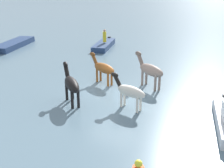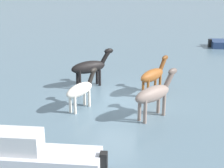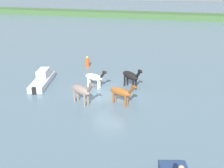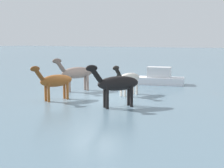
{
  "view_description": "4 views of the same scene",
  "coord_description": "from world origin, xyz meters",
  "px_view_note": "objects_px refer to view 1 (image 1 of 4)",
  "views": [
    {
      "loc": [
        -6.76,
        13.24,
        6.19
      ],
      "look_at": [
        0.04,
        -0.05,
        0.63
      ],
      "focal_mm": 45.81,
      "sensor_mm": 36.0,
      "label": 1
    },
    {
      "loc": [
        -14.72,
        -4.72,
        6.24
      ],
      "look_at": [
        -0.96,
        -0.09,
        1.13
      ],
      "focal_mm": 54.97,
      "sensor_mm": 36.0,
      "label": 2
    },
    {
      "loc": [
        5.49,
        -18.91,
        8.56
      ],
      "look_at": [
        0.17,
        0.37,
        0.82
      ],
      "focal_mm": 43.31,
      "sensor_mm": 36.0,
      "label": 3
    },
    {
      "loc": [
        13.62,
        8.01,
        3.02
      ],
      "look_at": [
        -0.21,
        0.9,
        0.78
      ],
      "focal_mm": 49.81,
      "sensor_mm": 36.0,
      "label": 4
    }
  ],
  "objects_px": {
    "horse_mid_herd": "(103,68)",
    "horse_lead": "(71,84)",
    "boat_tender_starboard": "(104,46)",
    "horse_chestnut_trailing": "(150,70)",
    "boat_motor_center": "(14,45)",
    "horse_rear_stallion": "(130,91)",
    "person_spotter_bow": "(105,36)"
  },
  "relations": [
    {
      "from": "horse_lead",
      "to": "person_spotter_bow",
      "type": "height_order",
      "value": "horse_lead"
    },
    {
      "from": "horse_rear_stallion",
      "to": "person_spotter_bow",
      "type": "xyz_separation_m",
      "value": [
        7.38,
        -11.01,
        0.21
      ]
    },
    {
      "from": "horse_rear_stallion",
      "to": "boat_tender_starboard",
      "type": "relative_size",
      "value": 0.45
    },
    {
      "from": "horse_chestnut_trailing",
      "to": "boat_motor_center",
      "type": "bearing_deg",
      "value": 14.26
    },
    {
      "from": "horse_rear_stallion",
      "to": "horse_lead",
      "type": "bearing_deg",
      "value": 29.44
    },
    {
      "from": "horse_chestnut_trailing",
      "to": "boat_motor_center",
      "type": "height_order",
      "value": "horse_chestnut_trailing"
    },
    {
      "from": "person_spotter_bow",
      "to": "horse_mid_herd",
      "type": "bearing_deg",
      "value": 117.98
    },
    {
      "from": "boat_tender_starboard",
      "to": "boat_motor_center",
      "type": "height_order",
      "value": "boat_motor_center"
    },
    {
      "from": "horse_rear_stallion",
      "to": "boat_tender_starboard",
      "type": "distance_m",
      "value": 13.55
    },
    {
      "from": "horse_chestnut_trailing",
      "to": "boat_tender_starboard",
      "type": "height_order",
      "value": "horse_chestnut_trailing"
    },
    {
      "from": "horse_mid_herd",
      "to": "boat_motor_center",
      "type": "distance_m",
      "value": 13.32
    },
    {
      "from": "horse_mid_herd",
      "to": "boat_tender_starboard",
      "type": "height_order",
      "value": "horse_mid_herd"
    },
    {
      "from": "horse_mid_herd",
      "to": "horse_lead",
      "type": "distance_m",
      "value": 3.4
    },
    {
      "from": "horse_lead",
      "to": "person_spotter_bow",
      "type": "bearing_deg",
      "value": -28.32
    },
    {
      "from": "horse_mid_herd",
      "to": "boat_tender_starboard",
      "type": "bearing_deg",
      "value": -39.74
    },
    {
      "from": "horse_rear_stallion",
      "to": "boat_motor_center",
      "type": "distance_m",
      "value": 17.08
    },
    {
      "from": "horse_lead",
      "to": "horse_mid_herd",
      "type": "bearing_deg",
      "value": -49.13
    },
    {
      "from": "boat_tender_starboard",
      "to": "boat_motor_center",
      "type": "distance_m",
      "value": 8.59
    },
    {
      "from": "horse_rear_stallion",
      "to": "person_spotter_bow",
      "type": "bearing_deg",
      "value": -40.94
    },
    {
      "from": "horse_mid_herd",
      "to": "horse_rear_stallion",
      "type": "bearing_deg",
      "value": 159.84
    },
    {
      "from": "person_spotter_bow",
      "to": "horse_rear_stallion",
      "type": "bearing_deg",
      "value": 123.86
    },
    {
      "from": "horse_lead",
      "to": "horse_rear_stallion",
      "type": "xyz_separation_m",
      "value": [
        -2.96,
        -0.75,
        -0.14
      ]
    },
    {
      "from": "boat_tender_starboard",
      "to": "horse_mid_herd",
      "type": "bearing_deg",
      "value": 13.34
    },
    {
      "from": "horse_rear_stallion",
      "to": "boat_tender_starboard",
      "type": "height_order",
      "value": "horse_rear_stallion"
    },
    {
      "from": "horse_chestnut_trailing",
      "to": "boat_motor_center",
      "type": "distance_m",
      "value": 15.79
    },
    {
      "from": "horse_mid_herd",
      "to": "horse_lead",
      "type": "height_order",
      "value": "horse_lead"
    },
    {
      "from": "horse_lead",
      "to": "person_spotter_bow",
      "type": "relative_size",
      "value": 1.8
    },
    {
      "from": "horse_lead",
      "to": "horse_rear_stallion",
      "type": "height_order",
      "value": "horse_lead"
    },
    {
      "from": "horse_mid_herd",
      "to": "horse_chestnut_trailing",
      "type": "xyz_separation_m",
      "value": [
        -2.81,
        -0.64,
        0.1
      ]
    },
    {
      "from": "horse_chestnut_trailing",
      "to": "person_spotter_bow",
      "type": "distance_m",
      "value": 10.58
    },
    {
      "from": "horse_rear_stallion",
      "to": "boat_tender_starboard",
      "type": "xyz_separation_m",
      "value": [
        7.58,
        -11.21,
        -0.76
      ]
    },
    {
      "from": "horse_chestnut_trailing",
      "to": "boat_tender_starboard",
      "type": "relative_size",
      "value": 0.5
    }
  ]
}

